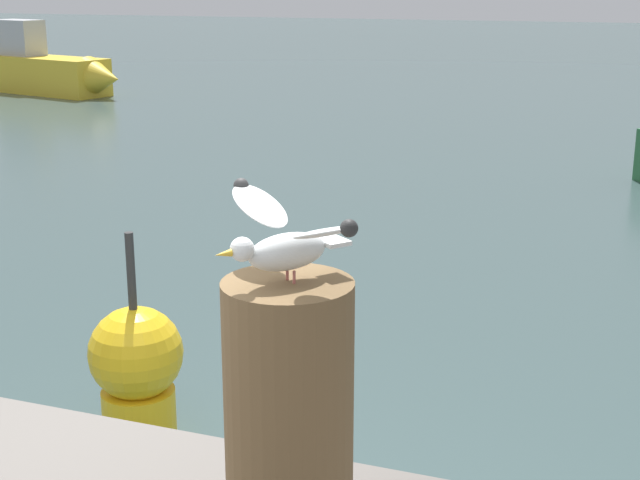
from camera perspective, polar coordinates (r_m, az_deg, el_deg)
The scene contains 4 objects.
mooring_post at distance 2.60m, azimuth -1.94°, elevation -10.93°, with size 0.36×0.36×0.79m, color brown.
seagull at distance 2.41m, azimuth -2.14°, elevation 0.07°, with size 0.52×0.44×0.23m.
boat_yellow at distance 23.70m, azimuth -16.67°, elevation 10.04°, with size 4.98×2.14×1.74m.
channel_buoy at distance 5.61m, azimuth -11.28°, elevation -7.94°, with size 0.56×0.56×1.33m.
Camera 1 is at (2.03, -2.64, 2.71)m, focal length 51.67 mm.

